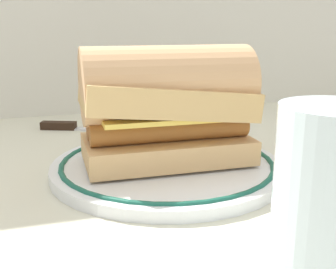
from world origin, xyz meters
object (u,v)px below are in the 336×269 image
(plate, at_px, (168,167))
(drinking_glass, at_px, (329,214))
(sausage_sandwich, at_px, (168,104))
(butter_knife, at_px, (77,127))

(plate, distance_m, drinking_glass, 0.24)
(sausage_sandwich, height_order, butter_knife, sausage_sandwich)
(drinking_glass, height_order, butter_knife, drinking_glass)
(butter_knife, bearing_deg, plate, -71.59)
(sausage_sandwich, bearing_deg, drinking_glass, -80.93)
(sausage_sandwich, relative_size, butter_knife, 1.36)
(plate, distance_m, sausage_sandwich, 0.07)
(drinking_glass, bearing_deg, butter_knife, 103.26)
(plate, bearing_deg, butter_knife, 108.41)
(drinking_glass, xyz_separation_m, butter_knife, (-0.11, 0.47, -0.05))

